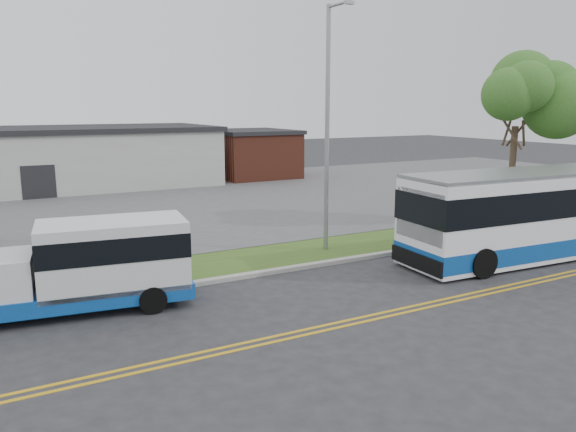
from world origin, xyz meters
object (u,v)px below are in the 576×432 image
tree_east (517,98)px  shuttle_bus (90,263)px  transit_bus (544,213)px  pedestrian (7,278)px  streetlight_near (328,122)px

tree_east → shuttle_bus: tree_east is taller
shuttle_bus → transit_bus: transit_bus is taller
tree_east → transit_bus: size_ratio=0.67×
tree_east → pedestrian: size_ratio=5.39×
transit_bus → pedestrian: transit_bus is taller
shuttle_bus → pedestrian: size_ratio=4.50×
shuttle_bus → transit_bus: 16.88m
shuttle_bus → transit_bus: size_ratio=0.56×
shuttle_bus → pedestrian: bearing=154.7°
streetlight_near → transit_bus: streetlight_near is taller
pedestrian → streetlight_near: bearing=164.0°
tree_east → streetlight_near: size_ratio=0.88×
shuttle_bus → pedestrian: shuttle_bus is taller
tree_east → transit_bus: 7.59m
tree_east → transit_bus: (-3.81, -4.80, -4.48)m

